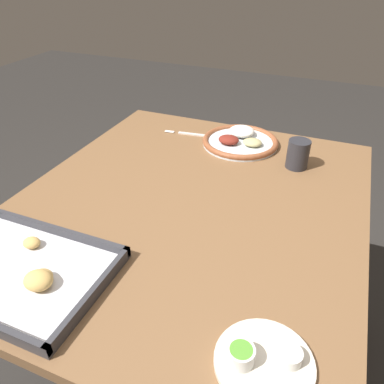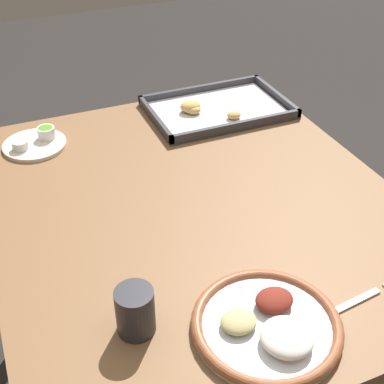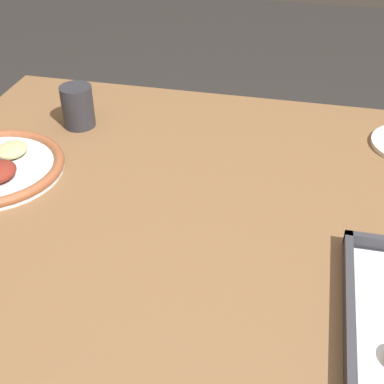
{
  "view_description": "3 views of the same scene",
  "coord_description": "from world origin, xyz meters",
  "px_view_note": "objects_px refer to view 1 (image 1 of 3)",
  "views": [
    {
      "loc": [
        -0.33,
        0.77,
        1.36
      ],
      "look_at": [
        -0.01,
        0.0,
        0.81
      ],
      "focal_mm": 35.0,
      "sensor_mm": 36.0,
      "label": 1
    },
    {
      "loc": [
        -0.39,
        -0.9,
        1.51
      ],
      "look_at": [
        -0.01,
        0.0,
        0.81
      ],
      "focal_mm": 50.0,
      "sensor_mm": 36.0,
      "label": 2
    },
    {
      "loc": [
        0.7,
        0.16,
        1.33
      ],
      "look_at": [
        -0.01,
        0.0,
        0.81
      ],
      "focal_mm": 50.0,
      "sensor_mm": 36.0,
      "label": 3
    }
  ],
  "objects_px": {
    "fork": "(194,134)",
    "saucer_plate": "(262,360)",
    "drinking_cup": "(298,154)",
    "dinner_plate": "(240,141)",
    "baking_tray": "(18,270)"
  },
  "relations": [
    {
      "from": "fork",
      "to": "saucer_plate",
      "type": "distance_m",
      "value": 0.91
    },
    {
      "from": "saucer_plate",
      "to": "drinking_cup",
      "type": "xyz_separation_m",
      "value": [
        0.06,
        -0.69,
        0.03
      ]
    },
    {
      "from": "dinner_plate",
      "to": "baking_tray",
      "type": "bearing_deg",
      "value": 71.5
    },
    {
      "from": "baking_tray",
      "to": "drinking_cup",
      "type": "xyz_separation_m",
      "value": [
        -0.47,
        -0.69,
        0.04
      ]
    },
    {
      "from": "dinner_plate",
      "to": "drinking_cup",
      "type": "height_order",
      "value": "drinking_cup"
    },
    {
      "from": "saucer_plate",
      "to": "dinner_plate",
      "type": "bearing_deg",
      "value": -71.24
    },
    {
      "from": "saucer_plate",
      "to": "drinking_cup",
      "type": "distance_m",
      "value": 0.7
    },
    {
      "from": "fork",
      "to": "baking_tray",
      "type": "distance_m",
      "value": 0.79
    },
    {
      "from": "dinner_plate",
      "to": "fork",
      "type": "height_order",
      "value": "dinner_plate"
    },
    {
      "from": "dinner_plate",
      "to": "drinking_cup",
      "type": "xyz_separation_m",
      "value": [
        -0.21,
        0.09,
        0.03
      ]
    },
    {
      "from": "baking_tray",
      "to": "saucer_plate",
      "type": "bearing_deg",
      "value": 179.26
    },
    {
      "from": "saucer_plate",
      "to": "drinking_cup",
      "type": "bearing_deg",
      "value": -85.22
    },
    {
      "from": "saucer_plate",
      "to": "baking_tray",
      "type": "xyz_separation_m",
      "value": [
        0.53,
        -0.01,
        -0.0
      ]
    },
    {
      "from": "fork",
      "to": "dinner_plate",
      "type": "bearing_deg",
      "value": 171.11
    },
    {
      "from": "fork",
      "to": "drinking_cup",
      "type": "relative_size",
      "value": 2.21
    }
  ]
}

